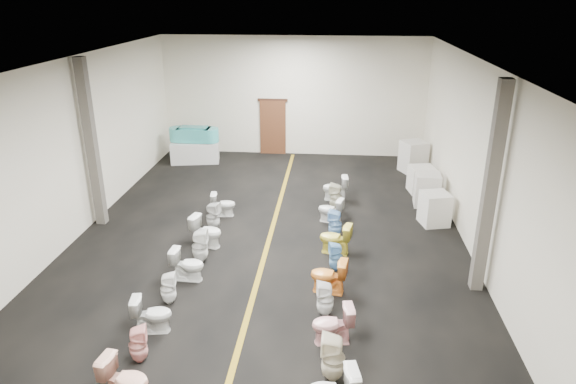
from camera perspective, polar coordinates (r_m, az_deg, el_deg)
name	(u,v)px	position (r m, az deg, el deg)	size (l,w,h in m)	color
floor	(267,246)	(13.02, -2.32, -6.03)	(16.00, 16.00, 0.00)	black
ceiling	(264,64)	(11.66, -2.66, 14.01)	(16.00, 16.00, 0.00)	black
wall_back	(294,97)	(19.87, 0.63, 10.54)	(10.00, 10.00, 0.00)	beige
wall_left	(63,156)	(13.73, -23.68, 3.74)	(16.00, 16.00, 0.00)	beige
wall_right	(483,168)	(12.52, 20.86, 2.55)	(16.00, 16.00, 0.00)	beige
aisle_stripe	(267,246)	(13.02, -2.32, -6.02)	(0.12, 15.60, 0.01)	olive
back_door	(273,127)	(20.15, -1.69, 7.19)	(1.00, 0.10, 2.10)	#562D19
door_frame	(273,100)	(19.93, -1.72, 10.18)	(1.15, 0.08, 0.10)	#331C11
column_left	(92,144)	(14.46, -20.99, 4.96)	(0.25, 0.25, 4.50)	#59544C
column_right	(490,191)	(11.09, 21.51, 0.11)	(0.25, 0.25, 4.50)	#59544C
display_table	(195,152)	(19.60, -10.27, 4.43)	(1.75, 0.88, 0.78)	silver
bathtub	(194,134)	(19.42, -10.40, 6.35)	(1.86, 0.68, 0.55)	#3EB5B4
appliance_crate_a	(435,209)	(14.60, 15.98, -1.79)	(0.70, 0.70, 0.90)	silver
appliance_crate_b	(427,190)	(15.81, 15.19, 0.26)	(0.72, 0.72, 0.99)	silver
appliance_crate_c	(421,180)	(16.85, 14.59, 1.35)	(0.73, 0.73, 0.83)	silver
appliance_crate_d	(413,157)	(18.66, 13.75, 3.82)	(0.78, 0.78, 1.11)	silver
toilet_left_2	(125,380)	(8.83, -17.63, -19.25)	(0.43, 0.76, 0.78)	#E9AA93
toilet_left_3	(138,345)	(9.53, -16.32, -15.95)	(0.31, 0.32, 0.69)	#F6AAA3
toilet_left_4	(152,314)	(10.18, -14.85, -12.99)	(0.41, 0.72, 0.74)	silver
toilet_left_5	(168,288)	(10.91, -13.16, -10.40)	(0.31, 0.32, 0.70)	white
toilet_left_6	(188,264)	(11.65, -11.09, -7.90)	(0.42, 0.73, 0.75)	white
toilet_left_7	(200,246)	(12.29, -9.76, -5.95)	(0.37, 0.38, 0.83)	white
toilet_left_8	(206,231)	(13.02, -9.05, -4.34)	(0.45, 0.79, 0.80)	white
toilet_left_9	(213,216)	(13.86, -8.34, -2.69)	(0.35, 0.36, 0.78)	silver
toilet_left_10	(223,204)	(14.71, -7.21, -1.37)	(0.39, 0.68, 0.69)	white
toilet_right_2	(333,358)	(8.81, 5.04, -17.91)	(0.39, 0.40, 0.86)	#EDE2C5
toilet_right_3	(333,325)	(9.60, 4.97, -14.46)	(0.43, 0.75, 0.76)	#EAA7A8
toilet_right_4	(325,299)	(10.30, 4.16, -11.78)	(0.33, 0.34, 0.74)	white
toilet_right_5	(329,276)	(11.01, 4.53, -9.27)	(0.44, 0.77, 0.78)	orange
toilet_right_6	(336,257)	(11.86, 5.35, -7.17)	(0.31, 0.32, 0.69)	#7BB9EA
toilet_right_7	(335,239)	(12.57, 5.27, -5.17)	(0.44, 0.77, 0.79)	yellow
toilet_right_8	(335,224)	(13.37, 5.26, -3.55)	(0.34, 0.35, 0.76)	#85BAF1
toilet_right_9	(330,210)	(14.24, 4.74, -2.01)	(0.40, 0.70, 0.71)	white
toilet_right_10	(336,197)	(15.01, 5.34, -0.57)	(0.37, 0.37, 0.81)	beige
toilet_right_11	(335,188)	(15.77, 5.26, 0.46)	(0.43, 0.75, 0.77)	white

